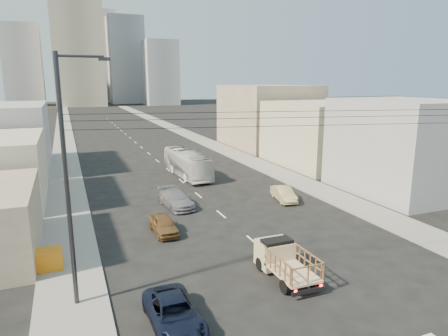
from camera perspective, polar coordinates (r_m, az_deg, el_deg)
ground at (r=21.72m, az=13.84°, el=-17.69°), size 420.00×420.00×0.00m
sidewalk_left at (r=85.75m, az=-21.89°, el=4.34°), size 3.50×180.00×0.12m
sidewalk_right at (r=88.81m, az=-6.53°, el=5.40°), size 3.50×180.00×0.12m
lane_dashes at (r=69.85m, az=-12.14°, el=3.27°), size 0.15×104.00×0.01m
flatbed_pickup at (r=22.94m, az=8.59°, el=-12.68°), size 1.95×4.41×1.90m
navy_pickup at (r=18.99m, az=-7.15°, el=-19.93°), size 2.18×4.63×1.28m
city_bus at (r=45.90m, az=-5.31°, el=0.66°), size 2.90×10.62×2.93m
sedan_brown at (r=29.22m, az=-8.62°, el=-8.00°), size 1.61×3.84×1.30m
sedan_tan at (r=36.89m, az=8.52°, el=-3.67°), size 1.99×4.05×1.28m
sedan_grey at (r=34.93m, az=-6.86°, el=-4.42°), size 2.48×5.07×1.42m
streetlamp_left at (r=19.57m, az=-21.32°, el=-1.24°), size 2.36×0.25×12.00m
overhead_wires at (r=20.17m, az=12.69°, el=6.99°), size 23.01×5.02×0.72m
crate_stack at (r=25.67m, az=-24.10°, el=-11.85°), size 1.80×1.20×1.14m
bldg_right_near at (r=42.49m, az=24.23°, el=2.83°), size 10.00×12.00×9.00m
bldg_right_mid at (r=53.41m, az=13.80°, el=4.77°), size 11.00×14.00×8.00m
bldg_right_far at (r=67.13m, az=6.24°, el=7.41°), size 12.00×16.00×10.00m
high_rise_tower at (r=186.22m, az=-20.34°, el=17.60°), size 20.00×20.00×60.00m
midrise_ne at (r=202.43m, az=-13.83°, el=14.67°), size 16.00×16.00×40.00m
midrise_nw at (r=195.73m, az=-26.75°, el=12.95°), size 15.00×15.00×34.00m
midrise_back at (r=216.07m, az=-17.70°, el=14.82°), size 18.00×18.00×44.00m
midrise_east at (r=184.79m, az=-9.04°, el=13.26°), size 14.00×14.00×28.00m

